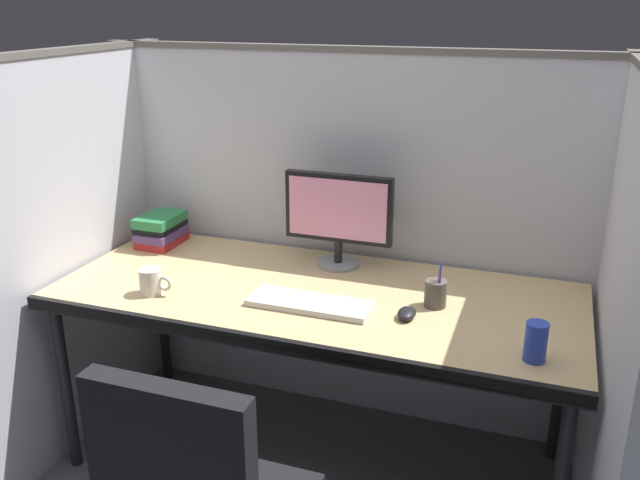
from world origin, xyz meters
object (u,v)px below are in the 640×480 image
(monitor_center, at_px, (339,214))
(keyboard_main, at_px, (310,303))
(pen_cup, at_px, (436,293))
(computer_mouse, at_px, (407,313))
(book_stack, at_px, (161,230))
(soda_can, at_px, (536,342))
(desk, at_px, (314,304))
(coffee_mug, at_px, (151,282))

(monitor_center, xyz_separation_m, keyboard_main, (0.02, -0.39, -0.20))
(monitor_center, distance_m, pen_cup, 0.53)
(keyboard_main, height_order, computer_mouse, computer_mouse)
(monitor_center, relative_size, book_stack, 1.90)
(monitor_center, xyz_separation_m, soda_can, (0.77, -0.52, -0.15))
(desk, xyz_separation_m, soda_can, (0.78, -0.24, 0.11))
(monitor_center, bearing_deg, coffee_mug, -138.53)
(soda_can, distance_m, book_stack, 1.65)
(pen_cup, bearing_deg, coffee_mug, -166.37)
(keyboard_main, relative_size, soda_can, 3.52)
(keyboard_main, xyz_separation_m, pen_cup, (0.41, 0.15, 0.04))
(coffee_mug, bearing_deg, soda_can, -1.46)
(coffee_mug, xyz_separation_m, soda_can, (1.32, -0.03, 0.01))
(pen_cup, distance_m, coffee_mug, 1.01)
(computer_mouse, height_order, soda_can, soda_can)
(monitor_center, height_order, book_stack, monitor_center)
(soda_can, bearing_deg, keyboard_main, 170.63)
(computer_mouse, bearing_deg, coffee_mug, -172.82)
(keyboard_main, distance_m, book_stack, 0.90)
(keyboard_main, bearing_deg, desk, 102.23)
(desk, relative_size, pen_cup, 11.24)
(computer_mouse, relative_size, pen_cup, 0.57)
(computer_mouse, height_order, coffee_mug, coffee_mug)
(computer_mouse, bearing_deg, soda_can, -19.66)
(monitor_center, height_order, coffee_mug, monitor_center)
(book_stack, bearing_deg, desk, -17.56)
(desk, bearing_deg, keyboard_main, -77.77)
(monitor_center, bearing_deg, soda_can, -33.75)
(pen_cup, xyz_separation_m, book_stack, (-1.23, 0.22, 0.02))
(book_stack, bearing_deg, monitor_center, 1.75)
(keyboard_main, bearing_deg, coffee_mug, -171.04)
(soda_can, bearing_deg, pen_cup, 141.56)
(coffee_mug, bearing_deg, keyboard_main, 8.96)
(monitor_center, height_order, soda_can, monitor_center)
(soda_can, bearing_deg, book_stack, 162.57)
(keyboard_main, distance_m, computer_mouse, 0.34)
(soda_can, bearing_deg, desk, 162.69)
(book_stack, bearing_deg, pen_cup, -10.24)
(monitor_center, distance_m, coffee_mug, 0.75)
(pen_cup, height_order, coffee_mug, pen_cup)
(monitor_center, relative_size, computer_mouse, 4.48)
(keyboard_main, bearing_deg, soda_can, -9.37)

